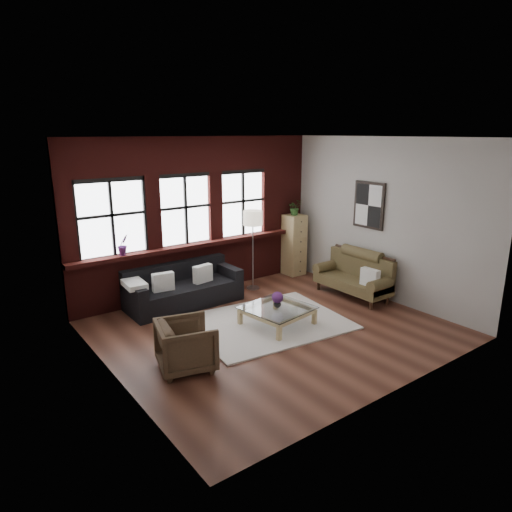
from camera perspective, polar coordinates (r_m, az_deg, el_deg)
floor at (r=7.99m, az=2.01°, el=-9.02°), size 5.50×5.50×0.00m
ceiling at (r=7.28m, az=2.26°, el=14.59°), size 5.50×5.50×0.00m
wall_back at (r=9.51m, az=-7.35°, el=4.96°), size 5.50×0.00×5.50m
wall_front at (r=5.81m, az=17.74°, el=-2.37°), size 5.50×0.00×5.50m
wall_left at (r=6.19m, az=-18.18°, el=-1.32°), size 0.00×5.00×5.00m
wall_right at (r=9.40m, az=15.37°, el=4.42°), size 0.00×5.00×5.00m
brick_backwall at (r=9.46m, az=-7.17°, el=4.91°), size 5.50×0.12×3.20m
sill_ledge at (r=9.50m, az=-6.79°, el=1.51°), size 5.50×0.30×0.08m
window_left at (r=8.72m, az=-17.60°, el=4.42°), size 1.38×0.10×1.50m
window_mid at (r=9.30m, az=-8.85°, el=5.61°), size 1.38×0.10×1.50m
window_right at (r=10.02m, az=-1.73°, el=6.47°), size 1.38×0.10×1.50m
wall_poster at (r=9.52m, az=13.95°, el=6.17°), size 0.05×0.74×0.94m
shag_rug at (r=8.18m, az=1.46°, el=-8.29°), size 2.86×2.36×0.03m
dark_sofa at (r=8.99m, az=-9.00°, el=-3.63°), size 2.22×0.90×0.80m
pillow_a at (r=8.64m, az=-11.53°, el=-3.19°), size 0.41×0.19×0.34m
pillow_b at (r=9.01m, az=-6.67°, el=-2.21°), size 0.42×0.20×0.34m
vintage_settee at (r=9.50m, az=11.97°, el=-2.44°), size 0.74×1.67×0.89m
pillow_settee at (r=9.10m, az=14.07°, el=-2.61°), size 0.15×0.38×0.34m
armchair at (r=6.66m, az=-8.72°, el=-10.98°), size 0.96×0.94×0.72m
coffee_table at (r=8.05m, az=2.67°, el=-7.55°), size 1.18×1.18×0.35m
vase at (r=7.96m, az=2.69°, el=-5.93°), size 0.14×0.14×0.14m
flowers at (r=7.92m, az=2.70°, el=-5.19°), size 0.20×0.20×0.20m
drawer_chest at (r=10.76m, az=4.77°, el=1.40°), size 0.44×0.44×1.42m
potted_plant_top at (r=10.58m, az=4.88°, el=6.09°), size 0.37×0.34×0.36m
floor_lamp at (r=9.64m, az=-0.39°, el=1.12°), size 0.40×0.40×1.85m
sill_plant at (r=8.73m, az=-16.29°, el=1.34°), size 0.26×0.23×0.39m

